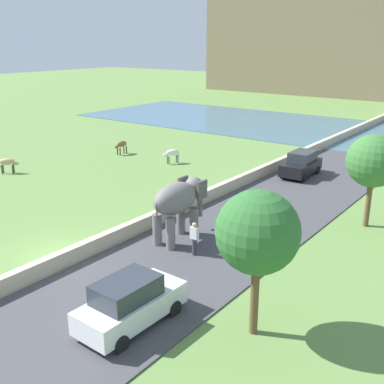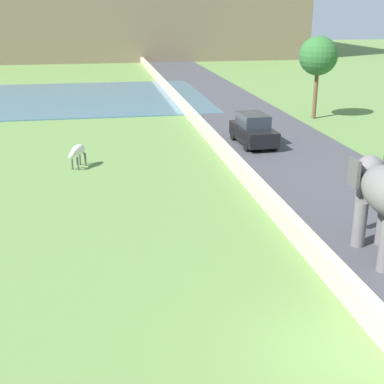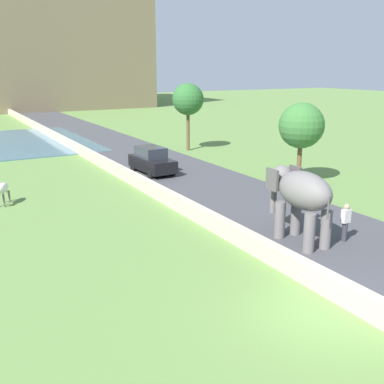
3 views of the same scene
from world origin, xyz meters
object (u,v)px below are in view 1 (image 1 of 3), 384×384
at_px(car_black, 301,164).
at_px(cow_brown, 121,145).
at_px(cow_tan, 8,162).
at_px(cow_white, 172,153).
at_px(elephant, 179,201).
at_px(car_white, 130,302).
at_px(person_beside_elephant, 194,238).

relative_size(car_black, cow_brown, 2.92).
relative_size(cow_tan, cow_white, 0.92).
relative_size(elephant, cow_white, 2.51).
bearing_deg(cow_white, elephant, -49.63).
bearing_deg(cow_brown, cow_tan, -104.24).
distance_m(car_white, cow_tan, 22.42).
xyz_separation_m(car_black, cow_brown, (-15.17, -2.86, -0.06)).
xyz_separation_m(car_white, car_black, (-3.15, 20.80, 0.00)).
bearing_deg(cow_brown, cow_white, 1.26).
bearing_deg(cow_brown, elephant, -36.65).
xyz_separation_m(elephant, cow_brown, (-15.18, 11.29, -1.20)).
bearing_deg(elephant, cow_brown, 143.35).
relative_size(person_beside_elephant, cow_white, 1.18).
distance_m(car_white, cow_brown, 25.64).
distance_m(elephant, person_beside_elephant, 2.23).
bearing_deg(elephant, car_black, 90.03).
height_order(cow_tan, cow_white, same).
bearing_deg(cow_white, car_white, -54.57).
bearing_deg(car_black, cow_brown, -169.31).
bearing_deg(car_black, cow_tan, -145.27).
distance_m(elephant, cow_brown, 18.96).
distance_m(person_beside_elephant, cow_brown, 20.81).
xyz_separation_m(elephant, person_beside_elephant, (1.64, -0.95, -1.16)).
height_order(person_beside_elephant, car_black, car_black).
height_order(car_white, cow_brown, car_white).
distance_m(car_black, cow_tan, 21.32).
distance_m(person_beside_elephant, cow_white, 16.78).
height_order(person_beside_elephant, cow_white, person_beside_elephant).
height_order(car_black, cow_tan, car_black).
xyz_separation_m(cow_brown, cow_white, (5.47, 0.12, 0.00)).
xyz_separation_m(elephant, car_white, (3.14, -6.64, -1.14)).
bearing_deg(person_beside_elephant, car_white, -75.27).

